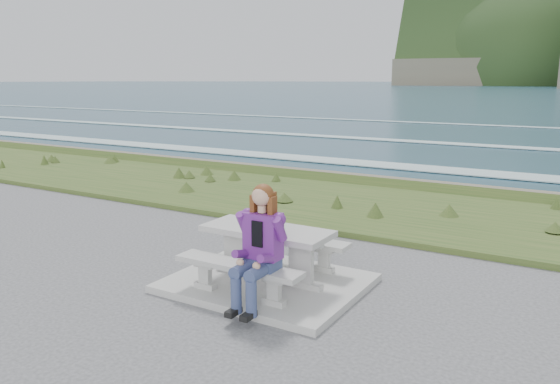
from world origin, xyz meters
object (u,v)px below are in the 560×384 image
at_px(picnic_table, 267,240).
at_px(bench_seaward, 292,243).
at_px(bench_landward, 238,271).
at_px(seated_woman, 256,263).

xyz_separation_m(picnic_table, bench_seaward, (0.00, 0.70, -0.23)).
relative_size(bench_landward, seated_woman, 1.19).
xyz_separation_m(bench_landward, bench_seaward, (0.00, 1.40, 0.00)).
height_order(picnic_table, bench_seaward, picnic_table).
xyz_separation_m(bench_landward, seated_woman, (0.37, -0.14, 0.21)).
bearing_deg(bench_seaward, picnic_table, -90.00).
xyz_separation_m(bench_seaward, seated_woman, (0.37, -1.54, 0.21)).
xyz_separation_m(picnic_table, bench_landward, (0.00, -0.70, -0.23)).
relative_size(bench_landward, bench_seaward, 1.00).
height_order(bench_landward, seated_woman, seated_woman).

